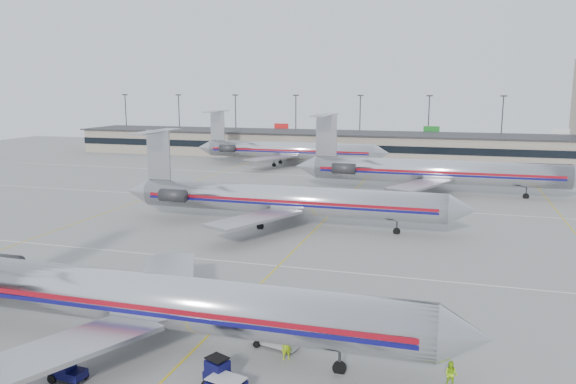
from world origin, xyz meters
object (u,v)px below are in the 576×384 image
at_px(tug_center, 220,373).
at_px(belt_loader, 277,339).
at_px(jet_second_row, 281,199).
at_px(jet_foreground, 132,296).

distance_m(tug_center, belt_loader, 5.95).
bearing_deg(jet_second_row, tug_center, -77.92).
relative_size(jet_foreground, jet_second_row, 0.98).
bearing_deg(belt_loader, jet_second_row, 121.10).
bearing_deg(belt_loader, jet_foreground, -152.14).
relative_size(jet_foreground, tug_center, 17.89).
height_order(jet_foreground, belt_loader, jet_foreground).
xyz_separation_m(jet_second_row, belt_loader, (9.64, -32.01, -2.85)).
xyz_separation_m(jet_second_row, tug_center, (8.08, -37.74, -2.58)).
relative_size(tug_center, belt_loader, 0.62).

